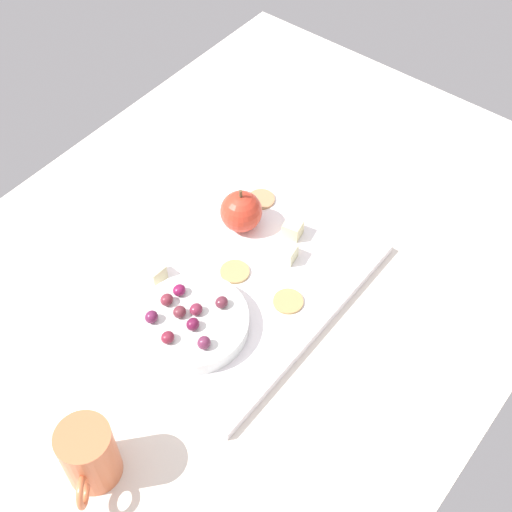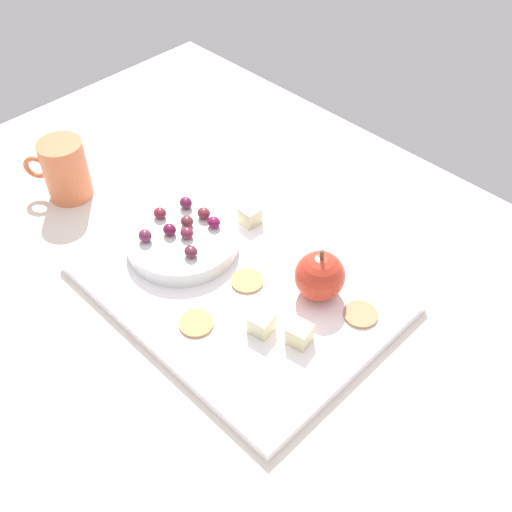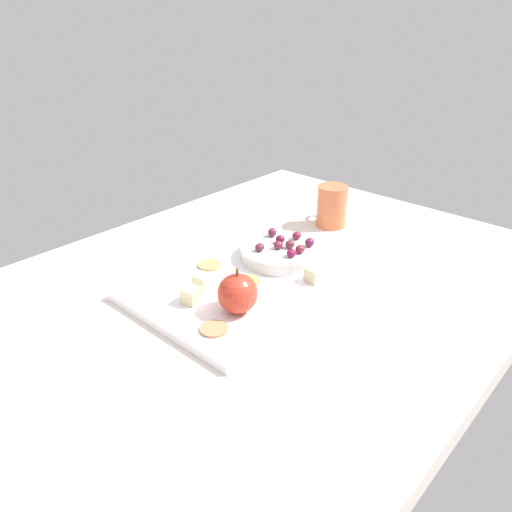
{
  "view_description": "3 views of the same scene",
  "coord_description": "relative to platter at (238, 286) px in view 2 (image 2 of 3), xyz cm",
  "views": [
    {
      "loc": [
        48.06,
        41.93,
        87.65
      ],
      "look_at": [
        -2.11,
        2.27,
        8.97
      ],
      "focal_mm": 50.02,
      "sensor_mm": 36.0,
      "label": 1
    },
    {
      "loc": [
        -38.88,
        37.39,
        65.05
      ],
      "look_at": [
        -0.93,
        -0.69,
        10.4
      ],
      "focal_mm": 43.42,
      "sensor_mm": 36.0,
      "label": 2
    },
    {
      "loc": [
        -54.34,
        -51.14,
        48.81
      ],
      "look_at": [
        1.5,
        -0.55,
        10.11
      ],
      "focal_mm": 34.54,
      "sensor_mm": 36.0,
      "label": 3
    }
  ],
  "objects": [
    {
      "name": "grape_0",
      "position": [
        10.8,
        -1.19,
        3.9
      ],
      "size": [
        1.88,
        1.69,
        1.56
      ],
      "primitive_type": "ellipsoid",
      "color": "maroon",
      "rests_on": "serving_dish"
    },
    {
      "name": "grape_1",
      "position": [
        8.12,
        -3.41,
        3.88
      ],
      "size": [
        1.88,
        1.69,
        1.52
      ],
      "primitive_type": "ellipsoid",
      "color": "maroon",
      "rests_on": "serving_dish"
    },
    {
      "name": "apple_stem",
      "position": [
        -8.57,
        -5.98,
        7.76
      ],
      "size": [
        0.5,
        0.5,
        1.2
      ],
      "primitive_type": "cylinder",
      "color": "brown",
      "rests_on": "apple_whole"
    },
    {
      "name": "serving_dish",
      "position": [
        10.05,
        0.67,
        1.94
      ],
      "size": [
        15.32,
        15.32,
        2.37
      ],
      "primitive_type": "cylinder",
      "color": "white",
      "rests_on": "platter"
    },
    {
      "name": "grape_8",
      "position": [
        14.76,
        0.57,
        3.88
      ],
      "size": [
        1.88,
        1.69,
        1.52
      ],
      "primitive_type": "ellipsoid",
      "color": "maroon",
      "rests_on": "serving_dish"
    },
    {
      "name": "platter",
      "position": [
        0.0,
        0.0,
        0.0
      ],
      "size": [
        38.97,
        28.96,
        1.51
      ],
      "primitive_type": "cube",
      "color": "white",
      "rests_on": "table"
    },
    {
      "name": "cracker_2",
      "position": [
        -14.71,
        -6.91,
        0.96
      ],
      "size": [
        4.32,
        4.32,
        0.4
      ],
      "primitive_type": "cylinder",
      "color": "#AC8056",
      "rests_on": "platter"
    },
    {
      "name": "cracker_1",
      "position": [
        -1.25,
        -0.56,
        0.96
      ],
      "size": [
        4.32,
        4.32,
        0.4
      ],
      "primitive_type": "cylinder",
      "color": "tan",
      "rests_on": "platter"
    },
    {
      "name": "cheese_cube_2",
      "position": [
        -7.65,
        3.4,
        2.06
      ],
      "size": [
        3.02,
        3.02,
        2.6
      ],
      "primitive_type": "cube",
      "rotation": [
        0.0,
        0.0,
        0.18
      ],
      "color": "beige",
      "rests_on": "platter"
    },
    {
      "name": "grape_6",
      "position": [
        9.1,
        0.54,
        3.89
      ],
      "size": [
        1.88,
        1.69,
        1.53
      ],
      "primitive_type": "ellipsoid",
      "color": "maroon",
      "rests_on": "serving_dish"
    },
    {
      "name": "cheese_cube_0",
      "position": [
        -11.94,
        1.33,
        2.06
      ],
      "size": [
        3.07,
        3.07,
        2.6
      ],
      "primitive_type": "cube",
      "rotation": [
        0.0,
        0.0,
        0.2
      ],
      "color": "beige",
      "rests_on": "platter"
    },
    {
      "name": "table",
      "position": [
        -0.82,
        -0.93,
        -2.71
      ],
      "size": [
        116.53,
        80.63,
        3.91
      ],
      "primitive_type": "cube",
      "color": "silver",
      "rests_on": "ground"
    },
    {
      "name": "apple_whole",
      "position": [
        -8.57,
        -5.98,
        3.96
      ],
      "size": [
        6.4,
        6.4,
        6.4
      ],
      "primitive_type": "sphere",
      "color": "red",
      "rests_on": "platter"
    },
    {
      "name": "cheese_cube_1",
      "position": [
        7.1,
        -9.31,
        2.06
      ],
      "size": [
        2.75,
        2.75,
        2.6
      ],
      "primitive_type": "cube",
      "rotation": [
        0.0,
        0.0,
        1.51
      ],
      "color": "beige",
      "rests_on": "platter"
    },
    {
      "name": "grape_5",
      "position": [
        10.4,
        -3.64,
        3.93
      ],
      "size": [
        1.88,
        1.69,
        1.62
      ],
      "primitive_type": "ellipsoid",
      "color": "maroon",
      "rests_on": "serving_dish"
    },
    {
      "name": "cracker_0",
      "position": [
        -1.41,
        8.35,
        0.96
      ],
      "size": [
        4.32,
        4.32,
        0.4
      ],
      "primitive_type": "cylinder",
      "color": "tan",
      "rests_on": "platter"
    },
    {
      "name": "grape_7",
      "position": [
        6.06,
        2.48,
        3.88
      ],
      "size": [
        1.88,
        1.69,
        1.51
      ],
      "primitive_type": "ellipsoid",
      "color": "#5E2432",
      "rests_on": "serving_dish"
    },
    {
      "name": "cup",
      "position": [
        32.4,
        4.42,
        3.91
      ],
      "size": [
        8.69,
        7.64,
        9.34
      ],
      "color": "#D46A40",
      "rests_on": "table"
    },
    {
      "name": "grape_3",
      "position": [
        12.48,
        4.89,
        4.01
      ],
      "size": [
        1.88,
        1.69,
        1.77
      ],
      "primitive_type": "ellipsoid",
      "color": "#642643",
      "rests_on": "serving_dish"
    },
    {
      "name": "grape_4",
      "position": [
        13.78,
        -3.28,
        3.99
      ],
      "size": [
        1.88,
        1.69,
        1.73
      ],
      "primitive_type": "ellipsoid",
      "color": "#631D42",
      "rests_on": "serving_dish"
    },
    {
      "name": "grape_2",
      "position": [
        11.19,
        1.81,
        3.93
      ],
      "size": [
        1.88,
        1.69,
        1.62
      ],
      "primitive_type": "ellipsoid",
      "color": "maroon",
      "rests_on": "serving_dish"
    }
  ]
}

